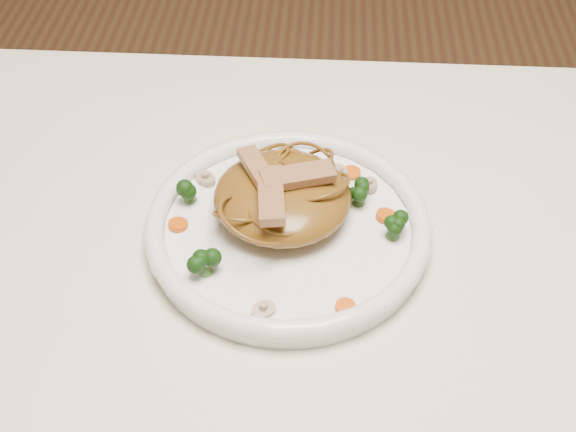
{
  "coord_description": "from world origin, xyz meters",
  "views": [
    {
      "loc": [
        -0.04,
        -0.45,
        1.3
      ],
      "look_at": [
        -0.08,
        0.08,
        0.78
      ],
      "focal_mm": 47.55,
      "sensor_mm": 36.0,
      "label": 1
    }
  ],
  "objects": [
    {
      "name": "table",
      "position": [
        0.0,
        0.0,
        0.65
      ],
      "size": [
        1.2,
        0.8,
        0.75
      ],
      "color": "beige",
      "rests_on": "ground"
    },
    {
      "name": "plate",
      "position": [
        -0.08,
        0.08,
        0.76
      ],
      "size": [
        0.3,
        0.3,
        0.02
      ],
      "primitive_type": "cylinder",
      "rotation": [
        0.0,
        0.0,
        0.07
      ],
      "color": "white",
      "rests_on": "table"
    },
    {
      "name": "noodle_mound",
      "position": [
        -0.08,
        0.1,
        0.79
      ],
      "size": [
        0.16,
        0.16,
        0.04
      ],
      "primitive_type": "ellipsoid",
      "rotation": [
        0.0,
        0.0,
        0.23
      ],
      "color": "brown",
      "rests_on": "plate"
    },
    {
      "name": "chicken_a",
      "position": [
        -0.07,
        0.09,
        0.82
      ],
      "size": [
        0.07,
        0.05,
        0.01
      ],
      "primitive_type": "cube",
      "rotation": [
        0.0,
        0.0,
        0.37
      ],
      "color": "#B57D55",
      "rests_on": "noodle_mound"
    },
    {
      "name": "chicken_b",
      "position": [
        -0.11,
        0.1,
        0.82
      ],
      "size": [
        0.04,
        0.06,
        0.01
      ],
      "primitive_type": "cube",
      "rotation": [
        0.0,
        0.0,
        2.05
      ],
      "color": "#B57D55",
      "rests_on": "noodle_mound"
    },
    {
      "name": "chicken_c",
      "position": [
        -0.09,
        0.07,
        0.82
      ],
      "size": [
        0.03,
        0.08,
        0.01
      ],
      "primitive_type": "cube",
      "rotation": [
        0.0,
        0.0,
        4.83
      ],
      "color": "#B57D55",
      "rests_on": "noodle_mound"
    },
    {
      "name": "broccoli_0",
      "position": [
        -0.01,
        0.11,
        0.78
      ],
      "size": [
        0.03,
        0.03,
        0.03
      ],
      "primitive_type": null,
      "rotation": [
        0.0,
        0.0,
        -0.18
      ],
      "color": "#11340A",
      "rests_on": "plate"
    },
    {
      "name": "broccoli_1",
      "position": [
        -0.18,
        0.11,
        0.78
      ],
      "size": [
        0.04,
        0.04,
        0.03
      ],
      "primitive_type": null,
      "rotation": [
        0.0,
        0.0,
        0.38
      ],
      "color": "#11340A",
      "rests_on": "plate"
    },
    {
      "name": "broccoli_2",
      "position": [
        -0.15,
        0.01,
        0.78
      ],
      "size": [
        0.03,
        0.03,
        0.03
      ],
      "primitive_type": null,
      "rotation": [
        0.0,
        0.0,
        -0.08
      ],
      "color": "#11340A",
      "rests_on": "plate"
    },
    {
      "name": "broccoli_3",
      "position": [
        0.03,
        0.07,
        0.78
      ],
      "size": [
        0.04,
        0.04,
        0.03
      ],
      "primitive_type": null,
      "rotation": [
        0.0,
        0.0,
        0.41
      ],
      "color": "#11340A",
      "rests_on": "plate"
    },
    {
      "name": "carrot_0",
      "position": [
        -0.01,
        0.16,
        0.77
      ],
      "size": [
        0.03,
        0.03,
        0.0
      ],
      "primitive_type": "cylinder",
      "rotation": [
        0.0,
        0.0,
        0.43
      ],
      "color": "#E55A08",
      "rests_on": "plate"
    },
    {
      "name": "carrot_1",
      "position": [
        -0.18,
        0.07,
        0.77
      ],
      "size": [
        0.02,
        0.02,
        0.0
      ],
      "primitive_type": "cylinder",
      "rotation": [
        0.0,
        0.0,
        0.24
      ],
      "color": "#E55A08",
      "rests_on": "plate"
    },
    {
      "name": "carrot_2",
      "position": [
        0.02,
        0.09,
        0.77
      ],
      "size": [
        0.03,
        0.03,
        0.0
      ],
      "primitive_type": "cylinder",
      "rotation": [
        0.0,
        0.0,
        -0.34
      ],
      "color": "#E55A08",
      "rests_on": "plate"
    },
    {
      "name": "carrot_3",
      "position": [
        -0.12,
        0.17,
        0.77
      ],
      "size": [
        0.03,
        0.03,
        0.0
      ],
      "primitive_type": "cylinder",
      "rotation": [
        0.0,
        0.0,
        0.29
      ],
      "color": "#E55A08",
      "rests_on": "plate"
    },
    {
      "name": "carrot_4",
      "position": [
        -0.02,
        -0.02,
        0.77
      ],
      "size": [
        0.02,
        0.02,
        0.0
      ],
      "primitive_type": "cylinder",
      "rotation": [
        0.0,
        0.0,
        0.11
      ],
      "color": "#E55A08",
      "rests_on": "plate"
    },
    {
      "name": "mushroom_0",
      "position": [
        -0.09,
        -0.03,
        0.77
      ],
      "size": [
        0.03,
        0.03,
        0.01
      ],
      "primitive_type": "cylinder",
      "rotation": [
        0.0,
        0.0,
        0.5
      ],
      "color": "#C5B294",
      "rests_on": "plate"
    },
    {
      "name": "mushroom_1",
      "position": [
        0.0,
        0.14,
        0.77
      ],
      "size": [
        0.02,
        0.02,
        0.01
      ],
      "primitive_type": "cylinder",
      "rotation": [
        0.0,
        0.0,
        1.59
      ],
      "color": "#C5B294",
      "rests_on": "plate"
    },
    {
      "name": "mushroom_2",
      "position": [
        -0.17,
        0.14,
        0.77
      ],
      "size": [
        0.04,
        0.04,
        0.01
      ],
      "primitive_type": "cylinder",
      "rotation": [
        0.0,
        0.0,
        -0.79
      ],
      "color": "#C5B294",
      "rests_on": "plate"
    },
    {
      "name": "mushroom_3",
      "position": [
        -0.03,
        0.16,
        0.77
      ],
      "size": [
        0.03,
        0.03,
        0.01
      ],
      "primitive_type": "cylinder",
      "rotation": [
        0.0,
        0.0,
        1.92
      ],
      "color": "#C5B294",
      "rests_on": "plate"
    }
  ]
}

